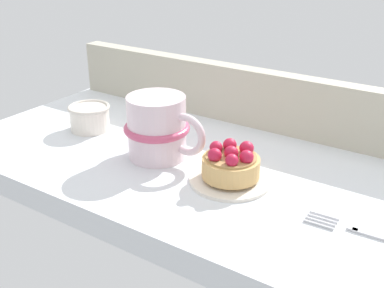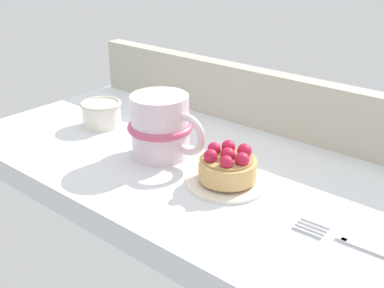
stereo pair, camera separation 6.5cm
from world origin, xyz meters
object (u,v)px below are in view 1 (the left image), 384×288
object	(u,v)px
dessert_plate	(230,179)
raspberry_tart	(231,163)
dessert_fork	(376,235)
sugar_bowl	(91,116)
coffee_mug	(158,128)

from	to	relation	value
dessert_plate	raspberry_tart	xyz separation A→B (cm)	(0.00, 0.02, 2.32)
dessert_fork	dessert_plate	bearing A→B (deg)	173.59
dessert_fork	sugar_bowl	world-z (taller)	sugar_bowl
coffee_mug	raspberry_tart	bearing A→B (deg)	-3.94
coffee_mug	sugar_bowl	xyz separation A→B (cm)	(-15.90, 2.26, -2.37)
raspberry_tart	sugar_bowl	distance (cm)	28.60
dessert_fork	sugar_bowl	size ratio (longest dim) A/B	2.32
sugar_bowl	raspberry_tart	bearing A→B (deg)	-6.27
dessert_plate	dessert_fork	distance (cm)	19.51
raspberry_tart	dessert_fork	world-z (taller)	raspberry_tart
sugar_bowl	coffee_mug	bearing A→B (deg)	-8.09
dessert_plate	dessert_fork	bearing A→B (deg)	-6.41
raspberry_tart	sugar_bowl	bearing A→B (deg)	173.73
raspberry_tart	dessert_fork	size ratio (longest dim) A/B	0.47
dessert_plate	coffee_mug	size ratio (longest dim) A/B	0.83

